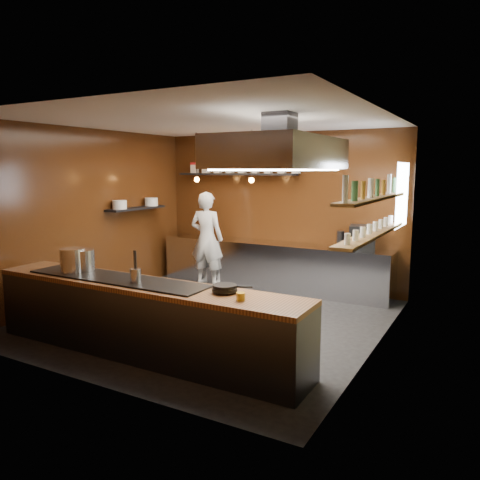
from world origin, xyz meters
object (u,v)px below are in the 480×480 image
Objects in this scene: stockpot_large at (73,260)px; espresso_machine at (362,238)px; stockpot_small at (83,260)px; chef at (207,239)px; extractor_hood at (279,153)px.

espresso_machine is (2.86, 3.83, 0.02)m from stockpot_large.
chef is (-0.19, 3.33, -0.15)m from stockpot_small.
stockpot_small is 0.17× the size of chef.
chef is (-2.98, -0.39, -0.19)m from espresso_machine.
stockpot_small is (0.07, 0.11, -0.01)m from stockpot_large.
chef is (-2.55, 2.20, -1.57)m from extractor_hood.
espresso_machine is at bearing 53.27° from stockpot_large.
stockpot_small is 3.34m from chef.
stockpot_small is (-2.35, -1.14, -1.42)m from extractor_hood.
stockpot_large is at bearing -152.80° from extractor_hood.
stockpot_large reaches higher than stockpot_small.
extractor_hood is 1.07× the size of chef.
espresso_machine is (0.44, 2.59, -1.39)m from extractor_hood.
chef reaches higher than stockpot_large.
extractor_hood reaches higher than stockpot_large.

